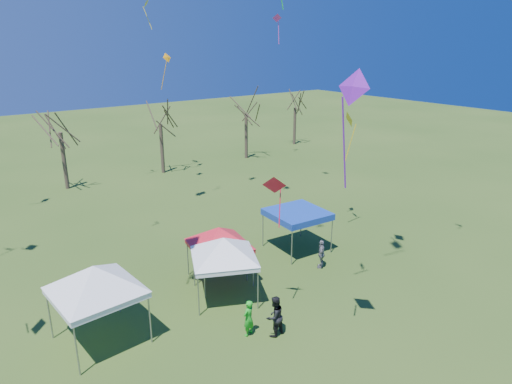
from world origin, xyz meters
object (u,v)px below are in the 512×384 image
Objects in this scene: tree_3 at (159,106)px; tree_5 at (296,94)px; tent_red at (219,231)px; person_dark at (275,316)px; tent_white_west at (94,271)px; tree_4 at (246,98)px; person_green at (248,318)px; person_grey at (321,254)px; tent_white_mid at (224,242)px; tree_2 at (57,111)px; tent_blue at (297,214)px.

tree_5 is (17.69, 2.02, -0.35)m from tree_3.
person_dark is (-0.64, -5.14, -1.82)m from tent_red.
tree_5 is 1.71× the size of tent_white_west.
person_dark is at bearing -123.33° from tree_4.
person_green is (-17.29, -24.37, -5.27)m from tree_4.
tree_3 is at bearing -125.60° from person_green.
tent_red reaches higher than person_green.
person_grey is 0.99× the size of person_green.
person_green is (-0.81, -3.04, -2.05)m from tent_white_mid.
tree_2 is 17.73m from tree_4.
person_grey is at bearing -128.60° from tree_5.
tree_4 is 5.04× the size of person_grey.
person_dark is at bearing -33.79° from tent_white_west.
tent_blue is 8.36m from person_dark.
tent_blue is 8.62m from person_green.
tent_white_mid reaches higher than person_grey.
tree_2 is at bearing 177.73° from tree_3.
tree_3 is at bearing -173.48° from tree_5.
person_grey is 6.98m from person_green.
tree_4 reaches higher than tent_white_mid.
tent_red is (-6.49, -19.92, -3.38)m from tree_3.
tent_blue is (11.91, 1.68, -0.94)m from tent_white_west.
tent_white_west is 2.77× the size of person_green.
person_dark is (5.80, -3.88, -2.24)m from tent_white_west.
tree_4 is at bearing -142.88° from person_green.
tree_4 is 5.00× the size of person_green.
tree_4 is 22.38m from tent_blue.
person_grey is at bearing -176.84° from person_green.
tree_2 reaches higher than tent_blue.
tent_white_west is at bearing -101.88° from tree_2.
tree_2 is 1.10× the size of tree_5.
person_dark is at bearing -137.71° from tent_blue.
person_dark is at bearing -97.05° from tent_red.
tree_5 is 28.74m from tent_blue.
tree_5 is at bearing 43.28° from tent_white_mid.
person_grey is at bearing -99.86° from tent_blue.
tent_red is at bearing -137.79° from tree_5.
tree_4 is 2.11× the size of tent_red.
tent_blue is at bearing -69.58° from tree_2.
tree_4 is 30.83m from tent_white_west.
tent_white_west is at bearing -43.90° from person_grey.
person_grey is (-19.13, -23.97, -4.95)m from tree_5.
tree_2 reaches higher than tree_3.
tent_white_mid is 6.10m from person_grey.
tree_5 is at bearing -168.69° from person_grey.
tree_4 reaches higher than tent_red.
person_green is (-1.48, -4.49, -1.91)m from tent_red.
tent_blue is at bearing 8.03° from tent_white_west.
person_dark is at bearing -87.14° from tree_2.
tent_white_west reaches higher than person_grey.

